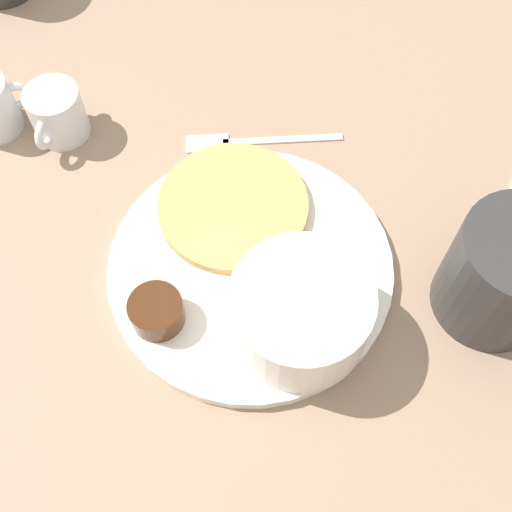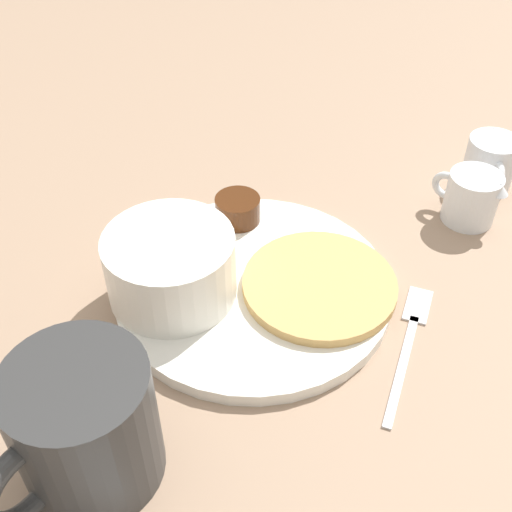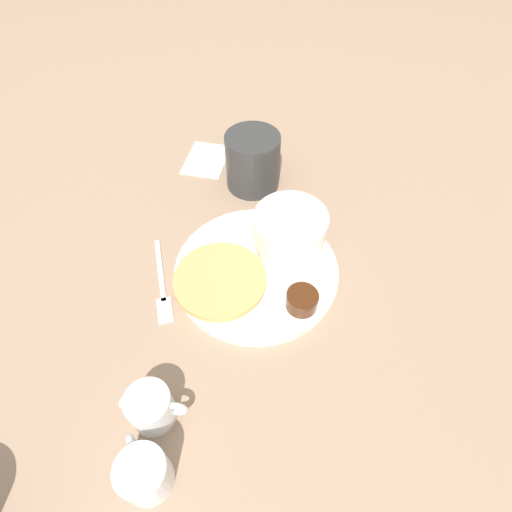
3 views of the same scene
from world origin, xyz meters
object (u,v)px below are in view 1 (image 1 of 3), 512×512
at_px(coffee_mug, 509,275).
at_px(plate, 250,267).
at_px(bowl, 300,311).
at_px(fork, 245,141).
at_px(creamer_pitcher_near, 57,113).

bearing_deg(coffee_mug, plate, -158.70).
bearing_deg(bowl, plate, 153.32).
xyz_separation_m(plate, bowl, (0.06, -0.03, 0.04)).
bearing_deg(coffee_mug, fork, 170.33).
relative_size(bowl, coffee_mug, 0.86).
bearing_deg(creamer_pitcher_near, fork, 25.32).
height_order(bowl, creamer_pitcher_near, bowl).
bearing_deg(fork, coffee_mug, -9.67).
bearing_deg(creamer_pitcher_near, bowl, -13.98).
bearing_deg(coffee_mug, creamer_pitcher_near, -175.82).
relative_size(coffee_mug, creamer_pitcher_near, 1.72).
xyz_separation_m(bowl, coffee_mug, (0.12, 0.10, 0.00)).
bearing_deg(plate, bowl, -26.68).
distance_m(plate, bowl, 0.08).
relative_size(creamer_pitcher_near, fork, 0.55).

